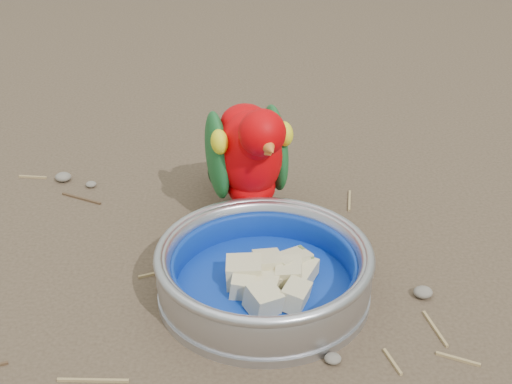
{
  "coord_description": "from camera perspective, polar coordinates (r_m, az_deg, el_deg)",
  "views": [
    {
      "loc": [
        -0.05,
        -0.63,
        0.5
      ],
      "look_at": [
        -0.03,
        0.12,
        0.08
      ],
      "focal_mm": 50.0,
      "sensor_mm": 36.0,
      "label": 1
    }
  ],
  "objects": [
    {
      "name": "lory_parrot",
      "position": [
        0.9,
        -0.51,
        2.24
      ],
      "size": [
        0.16,
        0.24,
        0.18
      ],
      "primitive_type": null,
      "rotation": [
        0.0,
        0.0,
        -2.88
      ],
      "color": "#C80004",
      "rests_on": "ground"
    },
    {
      "name": "ground",
      "position": [
        0.8,
        2.42,
        -9.04
      ],
      "size": [
        60.0,
        60.0,
        0.0
      ],
      "primitive_type": "plane",
      "color": "#4C3C2C"
    },
    {
      "name": "ground_debris",
      "position": [
        0.87,
        4.27,
        -5.56
      ],
      "size": [
        0.9,
        0.8,
        0.01
      ],
      "primitive_type": null,
      "color": "#9A7E50",
      "rests_on": "ground"
    },
    {
      "name": "bowl_wall",
      "position": [
        0.8,
        0.65,
        -6.08
      ],
      "size": [
        0.24,
        0.24,
        0.04
      ],
      "primitive_type": null,
      "color": "#B2B2BA",
      "rests_on": "food_bowl"
    },
    {
      "name": "fruit_wedges",
      "position": [
        0.8,
        0.65,
        -6.49
      ],
      "size": [
        0.14,
        0.14,
        0.03
      ],
      "primitive_type": null,
      "color": "beige",
      "rests_on": "food_bowl"
    },
    {
      "name": "food_bowl",
      "position": [
        0.81,
        0.64,
        -7.8
      ],
      "size": [
        0.24,
        0.24,
        0.02
      ],
      "primitive_type": "cylinder",
      "color": "#B2B2BA",
      "rests_on": "ground"
    }
  ]
}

